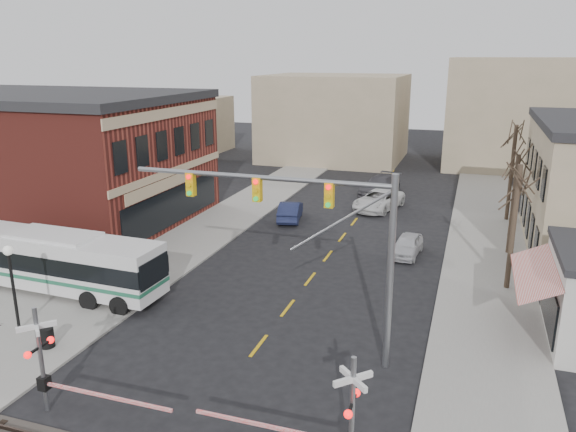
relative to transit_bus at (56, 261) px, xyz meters
The scene contains 19 objects.
ground 13.05m from the transit_bus, 18.38° to the right, with size 160.00×160.00×0.00m, color black.
sidewalk_west 16.25m from the transit_bus, 80.12° to the left, with size 5.00×60.00×0.12m, color gray.
sidewalk_east 27.03m from the transit_bus, 36.17° to the left, with size 5.00×60.00×0.12m, color gray.
brick_building 19.18m from the transit_bus, 140.98° to the left, with size 30.40×15.40×9.60m.
tree_east_a 24.17m from the transit_bus, 19.18° to the left, with size 0.28×0.28×6.75m.
tree_east_b 26.99m from the transit_bus, 31.10° to the left, with size 0.28×0.28×6.30m.
tree_east_c 32.03m from the transit_bus, 43.29° to the left, with size 0.28×0.28×7.20m.
transit_bus is the anchor object (origin of this frame).
traffic_signal_mast 15.45m from the transit_bus, ahead, with size 11.11×0.30×8.00m.
rr_crossing_west 11.35m from the transit_bus, 50.55° to the right, with size 5.60×1.36×4.00m.
rr_crossing_east 19.30m from the transit_bus, 26.20° to the right, with size 5.60×1.36×4.00m.
street_lamp 4.75m from the transit_bus, 72.25° to the right, with size 0.44×0.44×4.06m.
trash_bin 6.54m from the transit_bus, 54.29° to the right, with size 0.60×0.60×0.88m, color black.
car_a 20.64m from the transit_bus, 34.51° to the left, with size 1.56×3.88×1.32m, color #B1B1B6.
car_b 18.49m from the transit_bus, 66.07° to the left, with size 1.55×4.45×1.46m, color #191F3F.
car_c 25.84m from the transit_bus, 58.74° to the left, with size 2.65×5.75×1.60m, color silver.
car_d 30.07m from the transit_bus, 65.13° to the left, with size 2.36×5.80×1.68m, color #403F44.
pedestrian_near 2.49m from the transit_bus, 24.32° to the left, with size 0.61×0.40×1.68m, color #4D453D.
pedestrian_far 4.18m from the transit_bus, 73.60° to the left, with size 0.82×0.64×1.69m, color #333157.
Camera 1 is at (8.16, -18.44, 12.22)m, focal length 35.00 mm.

